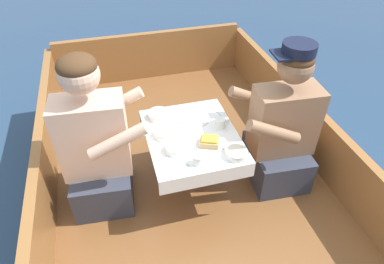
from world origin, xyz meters
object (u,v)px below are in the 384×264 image
(coffee_cup_port, at_px, (198,159))
(coffee_cup_starboard, at_px, (220,123))
(person_port, at_px, (97,147))
(sandwich, at_px, (209,141))
(person_starboard, at_px, (281,131))

(coffee_cup_port, relative_size, coffee_cup_starboard, 0.94)
(person_port, relative_size, coffee_cup_port, 11.55)
(person_port, xyz_separation_m, coffee_cup_port, (0.54, -0.31, 0.05))
(person_port, bearing_deg, sandwich, -10.71)
(coffee_cup_port, bearing_deg, person_starboard, 16.76)
(person_starboard, relative_size, coffee_cup_starboard, 10.59)
(person_starboard, bearing_deg, person_port, -2.06)
(person_port, bearing_deg, person_starboard, -1.30)
(sandwich, bearing_deg, person_port, 164.34)
(person_starboard, distance_m, coffee_cup_starboard, 0.41)
(sandwich, bearing_deg, coffee_cup_port, -129.59)
(person_starboard, bearing_deg, sandwich, 10.44)
(coffee_cup_port, bearing_deg, person_port, 150.16)
(person_starboard, distance_m, coffee_cup_port, 0.64)
(person_starboard, xyz_separation_m, coffee_cup_port, (-0.61, -0.18, 0.07))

